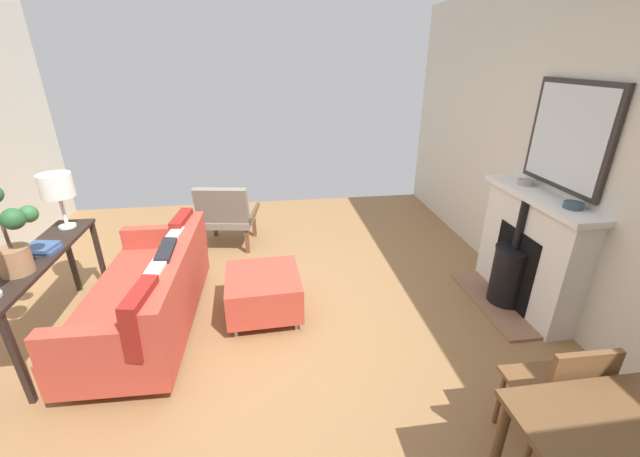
% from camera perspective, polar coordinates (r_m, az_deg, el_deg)
% --- Properties ---
extents(ground_plane, '(5.47, 6.30, 0.01)m').
position_cam_1_polar(ground_plane, '(3.63, -10.18, -13.39)').
color(ground_plane, olive).
extents(wall_left, '(0.12, 6.30, 2.81)m').
position_cam_1_polar(wall_left, '(3.91, 32.63, 8.86)').
color(wall_left, beige).
rests_on(wall_left, ground).
extents(fireplace, '(0.56, 1.24, 1.09)m').
position_cam_1_polar(fireplace, '(4.04, 27.59, -3.57)').
color(fireplace, '#93664C').
rests_on(fireplace, ground).
extents(mirror_over_mantel, '(0.04, 0.88, 0.86)m').
position_cam_1_polar(mirror_over_mantel, '(3.81, 32.38, 11.24)').
color(mirror_over_mantel, '#2D2823').
extents(mantel_bowl_near, '(0.13, 0.13, 0.05)m').
position_cam_1_polar(mantel_bowl_near, '(4.05, 27.65, 5.99)').
color(mantel_bowl_near, '#9E9384').
rests_on(mantel_bowl_near, fireplace).
extents(mantel_bowl_far, '(0.14, 0.14, 0.05)m').
position_cam_1_polar(mantel_bowl_far, '(3.61, 32.86, 2.89)').
color(mantel_bowl_far, '#334C56').
rests_on(mantel_bowl_far, fireplace).
extents(sofa, '(0.87, 1.76, 0.80)m').
position_cam_1_polar(sofa, '(3.61, -23.29, -8.62)').
color(sofa, '#B2B2B7').
rests_on(sofa, ground).
extents(ottoman, '(0.66, 0.68, 0.42)m').
position_cam_1_polar(ottoman, '(3.57, -8.19, -8.95)').
color(ottoman, '#B2B2B7').
rests_on(ottoman, ground).
extents(armchair_accent, '(0.76, 0.69, 0.82)m').
position_cam_1_polar(armchair_accent, '(4.79, -13.45, 2.07)').
color(armchair_accent, brown).
rests_on(armchair_accent, ground).
extents(console_table, '(0.33, 1.51, 0.75)m').
position_cam_1_polar(console_table, '(3.78, -35.56, -4.72)').
color(console_table, black).
rests_on(console_table, ground).
extents(table_lamp_near_end, '(0.27, 0.27, 0.49)m').
position_cam_1_polar(table_lamp_near_end, '(4.08, -33.88, 5.02)').
color(table_lamp_near_end, white).
rests_on(table_lamp_near_end, console_table).
extents(potted_plant, '(0.41, 0.40, 0.60)m').
position_cam_1_polar(potted_plant, '(3.44, -38.98, -0.45)').
color(potted_plant, '#99704C').
rests_on(potted_plant, console_table).
extents(book_stack, '(0.29, 0.23, 0.05)m').
position_cam_1_polar(book_stack, '(3.79, -35.51, -2.39)').
color(book_stack, '#38517F').
rests_on(book_stack, console_table).
extents(dining_chair_near_fireplace, '(0.41, 0.41, 0.84)m').
position_cam_1_polar(dining_chair_near_fireplace, '(2.66, 31.55, -19.49)').
color(dining_chair_near_fireplace, brown).
rests_on(dining_chair_near_fireplace, ground).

